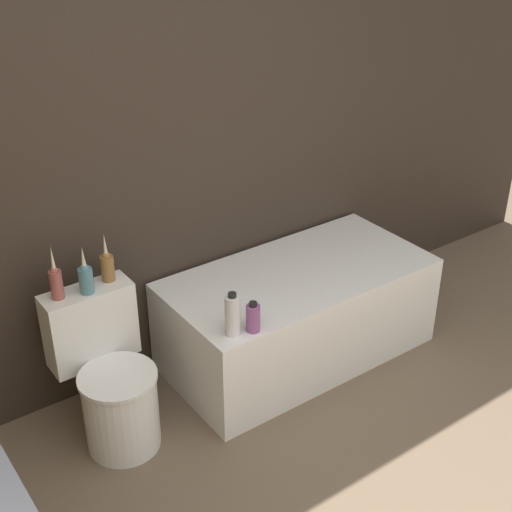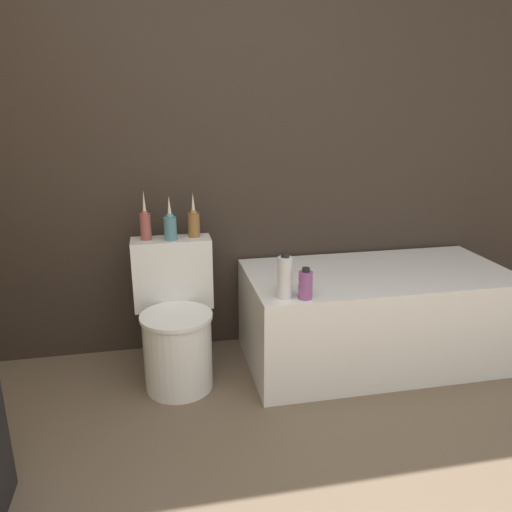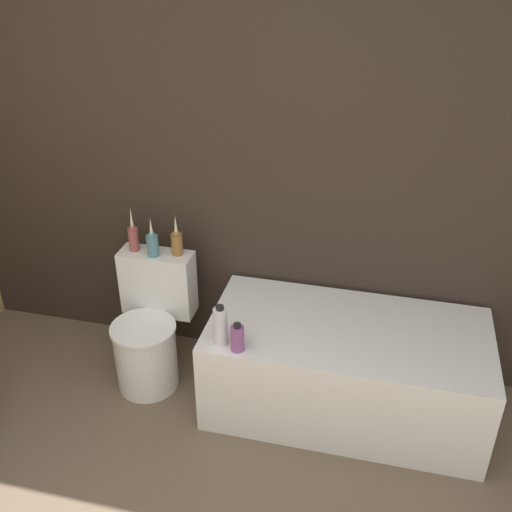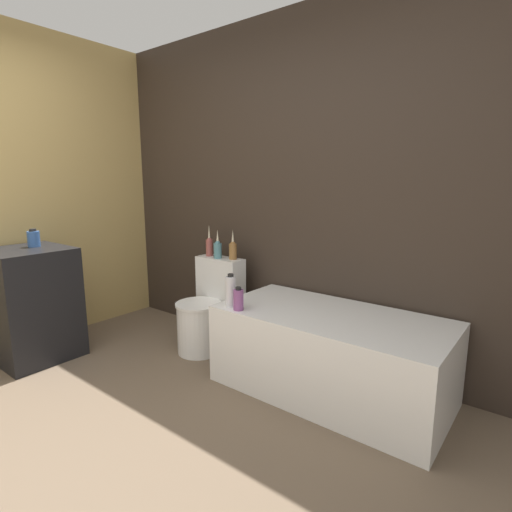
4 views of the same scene
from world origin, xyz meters
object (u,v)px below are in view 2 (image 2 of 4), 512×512
Objects in this scene: vase_silver at (170,225)px; shampoo_bottle_tall at (285,277)px; toilet at (176,323)px; vase_gold at (145,223)px; shampoo_bottle_short at (305,285)px; bathtub at (375,315)px; vase_bronze at (194,222)px.

vase_silver reaches higher than shampoo_bottle_tall.
toilet is 0.67m from shampoo_bottle_tall.
vase_silver is (0.13, -0.03, -0.01)m from vase_gold.
vase_silver is 1.52× the size of shampoo_bottle_short.
toilet is 0.52m from vase_silver.
toilet is at bearing 151.65° from shampoo_bottle_tall.
vase_gold reaches higher than toilet.
vase_gold is 0.91m from shampoo_bottle_short.
bathtub is 1.27m from vase_silver.
vase_bronze is (-1.00, 0.19, 0.55)m from bathtub.
vase_gold is 0.13m from vase_silver.
vase_bronze is at bearing 56.01° from toilet.
vase_bronze reaches higher than vase_silver.
toilet is at bearing 179.71° from bathtub.
vase_silver is 0.79m from shampoo_bottle_short.
vase_gold is at bearing 165.84° from vase_silver.
toilet is 4.75× the size of shampoo_bottle_short.
vase_gold reaches higher than bathtub.
bathtub is 0.77m from shampoo_bottle_tall.
shampoo_bottle_tall reaches higher than toilet.
bathtub is 1.98× the size of toilet.
bathtub is 9.42× the size of shampoo_bottle_short.
bathtub is at bearing -0.29° from toilet.
vase_gold is 1.12× the size of vase_silver.
vase_silver is 0.14m from vase_bronze.
shampoo_bottle_tall is at bearing 161.82° from shampoo_bottle_short.
toilet is 0.55m from vase_gold.
toilet reaches higher than shampoo_bottle_short.
vase_gold is 0.81m from shampoo_bottle_tall.
shampoo_bottle_short is (-0.52, -0.30, 0.34)m from bathtub.
shampoo_bottle_short is at bearing -36.62° from vase_silver.
bathtub is 6.20× the size of vase_silver.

